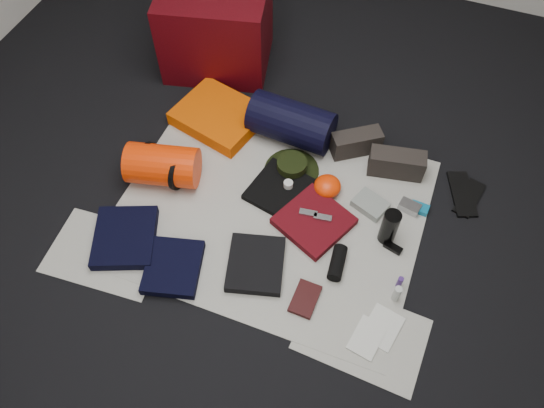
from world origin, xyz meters
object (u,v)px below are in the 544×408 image
(red_cabinet, at_px, (216,28))
(sleeping_pad, at_px, (219,116))
(water_bottle, at_px, (389,227))
(paperback_book, at_px, (305,299))
(navy_duffel, at_px, (291,122))
(stuff_sack, at_px, (163,165))
(compact_camera, at_px, (410,207))

(red_cabinet, bearing_deg, sleeping_pad, -79.79)
(water_bottle, bearing_deg, red_cabinet, 145.44)
(sleeping_pad, relative_size, paperback_book, 2.71)
(navy_duffel, bearing_deg, stuff_sack, -132.21)
(red_cabinet, bearing_deg, compact_camera, -40.17)
(red_cabinet, height_order, water_bottle, red_cabinet)
(water_bottle, distance_m, paperback_book, 0.57)
(sleeping_pad, bearing_deg, stuff_sack, -101.81)
(stuff_sack, relative_size, paperback_book, 2.17)
(compact_camera, distance_m, paperback_book, 0.79)
(red_cabinet, distance_m, water_bottle, 1.67)
(red_cabinet, distance_m, paperback_book, 1.81)
(stuff_sack, distance_m, compact_camera, 1.36)
(red_cabinet, relative_size, paperback_book, 3.61)
(paperback_book, bearing_deg, red_cabinet, 129.17)
(navy_duffel, bearing_deg, sleeping_pad, -171.86)
(water_bottle, height_order, paperback_book, water_bottle)
(stuff_sack, xyz_separation_m, water_bottle, (1.26, 0.06, -0.00))
(compact_camera, bearing_deg, stuff_sack, -156.85)
(water_bottle, bearing_deg, compact_camera, 71.61)
(stuff_sack, relative_size, water_bottle, 1.75)
(stuff_sack, bearing_deg, sleeping_pad, 78.19)
(sleeping_pad, xyz_separation_m, navy_duffel, (0.45, 0.03, 0.08))
(sleeping_pad, bearing_deg, red_cabinet, 113.81)
(red_cabinet, bearing_deg, paperback_book, -66.20)
(red_cabinet, bearing_deg, stuff_sack, -97.03)
(red_cabinet, bearing_deg, water_bottle, -48.15)
(red_cabinet, xyz_separation_m, navy_duffel, (0.67, -0.46, -0.14))
(sleeping_pad, height_order, navy_duffel, navy_duffel)
(water_bottle, height_order, compact_camera, water_bottle)
(red_cabinet, relative_size, navy_duffel, 1.33)
(navy_duffel, relative_size, paperback_book, 2.71)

